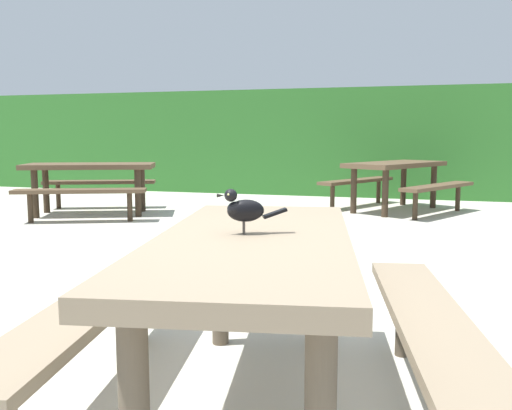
# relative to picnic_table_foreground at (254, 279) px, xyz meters

# --- Properties ---
(ground_plane) EXTENTS (60.00, 60.00, 0.00)m
(ground_plane) POSITION_rel_picnic_table_foreground_xyz_m (-0.17, 0.12, -0.56)
(ground_plane) COLOR beige
(hedge_wall) EXTENTS (28.00, 2.10, 2.02)m
(hedge_wall) POSITION_rel_picnic_table_foreground_xyz_m (-0.17, 9.11, 0.45)
(hedge_wall) COLOR #2D6B28
(hedge_wall) RESTS_ON ground
(picnic_table_foreground) EXTENTS (1.94, 1.97, 0.74)m
(picnic_table_foreground) POSITION_rel_picnic_table_foreground_xyz_m (0.00, 0.00, 0.00)
(picnic_table_foreground) COLOR #84725B
(picnic_table_foreground) RESTS_ON ground
(bird_grackle) EXTENTS (0.27, 0.16, 0.18)m
(bird_grackle) POSITION_rel_picnic_table_foreground_xyz_m (-0.04, -0.00, 0.29)
(bird_grackle) COLOR black
(bird_grackle) RESTS_ON picnic_table_foreground
(picnic_table_mid_left) EXTENTS (2.21, 2.19, 0.74)m
(picnic_table_mid_left) POSITION_rel_picnic_table_foreground_xyz_m (-3.85, 4.78, 0.00)
(picnic_table_mid_left) COLOR brown
(picnic_table_mid_left) RESTS_ON ground
(picnic_table_mid_right) EXTENTS (2.30, 2.31, 0.74)m
(picnic_table_mid_right) POSITION_rel_picnic_table_foreground_xyz_m (0.36, 6.45, 0.00)
(picnic_table_mid_right) COLOR brown
(picnic_table_mid_right) RESTS_ON ground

